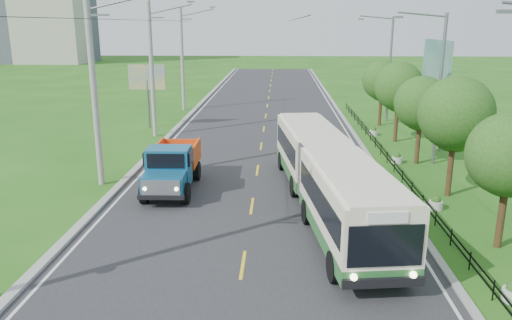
# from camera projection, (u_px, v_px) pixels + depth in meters

# --- Properties ---
(ground) EXTENTS (240.00, 240.00, 0.00)m
(ground) POSITION_uv_depth(u_px,v_px,m) (243.00, 265.00, 17.94)
(ground) COLOR #215915
(ground) RESTS_ON ground
(road) EXTENTS (14.00, 120.00, 0.02)m
(road) POSITION_uv_depth(u_px,v_px,m) (262.00, 140.00, 37.20)
(road) COLOR #28282B
(road) RESTS_ON ground
(curb_left) EXTENTS (0.40, 120.00, 0.15)m
(curb_left) POSITION_uv_depth(u_px,v_px,m) (167.00, 138.00, 37.51)
(curb_left) COLOR #9E9E99
(curb_left) RESTS_ON ground
(curb_right) EXTENTS (0.30, 120.00, 0.10)m
(curb_right) POSITION_uv_depth(u_px,v_px,m) (359.00, 140.00, 36.87)
(curb_right) COLOR #9E9E99
(curb_right) RESTS_ON ground
(edge_line_left) EXTENTS (0.12, 120.00, 0.00)m
(edge_line_left) POSITION_uv_depth(u_px,v_px,m) (174.00, 139.00, 37.50)
(edge_line_left) COLOR silver
(edge_line_left) RESTS_ON road
(edge_line_right) EXTENTS (0.12, 120.00, 0.00)m
(edge_line_right) POSITION_uv_depth(u_px,v_px,m) (352.00, 141.00, 36.90)
(edge_line_right) COLOR silver
(edge_line_right) RESTS_ON road
(centre_dash) EXTENTS (0.12, 2.20, 0.00)m
(centre_dash) POSITION_uv_depth(u_px,v_px,m) (243.00, 265.00, 17.93)
(centre_dash) COLOR yellow
(centre_dash) RESTS_ON road
(railing_right) EXTENTS (0.04, 40.00, 0.60)m
(railing_right) POSITION_uv_depth(u_px,v_px,m) (387.00, 158.00, 30.99)
(railing_right) COLOR black
(railing_right) RESTS_ON ground
(pole_near) EXTENTS (3.51, 0.32, 10.00)m
(pole_near) POSITION_uv_depth(u_px,v_px,m) (95.00, 90.00, 25.63)
(pole_near) COLOR gray
(pole_near) RESTS_ON ground
(pole_mid) EXTENTS (3.51, 0.32, 10.00)m
(pole_mid) POSITION_uv_depth(u_px,v_px,m) (152.00, 69.00, 37.19)
(pole_mid) COLOR gray
(pole_mid) RESTS_ON ground
(pole_far) EXTENTS (3.51, 0.32, 10.00)m
(pole_far) POSITION_uv_depth(u_px,v_px,m) (183.00, 58.00, 48.75)
(pole_far) COLOR gray
(pole_far) RESTS_ON ground
(tree_second) EXTENTS (3.18, 3.26, 5.30)m
(tree_second) POSITION_uv_depth(u_px,v_px,m) (509.00, 159.00, 18.63)
(tree_second) COLOR #382314
(tree_second) RESTS_ON ground
(tree_third) EXTENTS (3.60, 3.62, 6.00)m
(tree_third) POSITION_uv_depth(u_px,v_px,m) (456.00, 117.00, 24.29)
(tree_third) COLOR #382314
(tree_third) RESTS_ON ground
(tree_fourth) EXTENTS (3.24, 3.31, 5.40)m
(tree_fourth) POSITION_uv_depth(u_px,v_px,m) (421.00, 106.00, 30.17)
(tree_fourth) COLOR #382314
(tree_fourth) RESTS_ON ground
(tree_fifth) EXTENTS (3.48, 3.52, 5.80)m
(tree_fifth) POSITION_uv_depth(u_px,v_px,m) (399.00, 89.00, 35.88)
(tree_fifth) COLOR #382314
(tree_fifth) RESTS_ON ground
(tree_back) EXTENTS (3.30, 3.36, 5.50)m
(tree_back) POSITION_uv_depth(u_px,v_px,m) (382.00, 82.00, 41.71)
(tree_back) COLOR #382314
(tree_back) RESTS_ON ground
(streetlight_mid) EXTENTS (3.02, 0.20, 9.07)m
(streetlight_mid) POSITION_uv_depth(u_px,v_px,m) (437.00, 84.00, 29.65)
(streetlight_mid) COLOR slate
(streetlight_mid) RESTS_ON ground
(streetlight_far) EXTENTS (3.02, 0.20, 9.07)m
(streetlight_far) POSITION_uv_depth(u_px,v_px,m) (388.00, 65.00, 43.14)
(streetlight_far) COLOR slate
(streetlight_far) RESTS_ON ground
(planter_near) EXTENTS (0.64, 0.64, 0.67)m
(planter_near) POSITION_uv_depth(u_px,v_px,m) (436.00, 203.00, 23.26)
(planter_near) COLOR silver
(planter_near) RESTS_ON ground
(planter_mid) EXTENTS (0.64, 0.64, 0.67)m
(planter_mid) POSITION_uv_depth(u_px,v_px,m) (397.00, 159.00, 30.97)
(planter_mid) COLOR silver
(planter_mid) RESTS_ON ground
(planter_far) EXTENTS (0.64, 0.64, 0.67)m
(planter_far) POSITION_uv_depth(u_px,v_px,m) (374.00, 132.00, 38.67)
(planter_far) COLOR silver
(planter_far) RESTS_ON ground
(billboard_left) EXTENTS (3.00, 0.20, 5.20)m
(billboard_left) POSITION_uv_depth(u_px,v_px,m) (147.00, 81.00, 40.46)
(billboard_left) COLOR slate
(billboard_left) RESTS_ON ground
(billboard_right) EXTENTS (0.24, 6.00, 7.30)m
(billboard_right) POSITION_uv_depth(u_px,v_px,m) (436.00, 68.00, 35.24)
(billboard_right) COLOR slate
(billboard_right) RESTS_ON ground
(bus) EXTENTS (4.61, 16.27, 3.10)m
(bus) POSITION_uv_depth(u_px,v_px,m) (327.00, 172.00, 22.71)
(bus) COLOR #28662D
(bus) RESTS_ON ground
(dump_truck) EXTENTS (2.44, 5.95, 2.48)m
(dump_truck) POSITION_uv_depth(u_px,v_px,m) (172.00, 164.00, 25.68)
(dump_truck) COLOR #155780
(dump_truck) RESTS_ON ground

